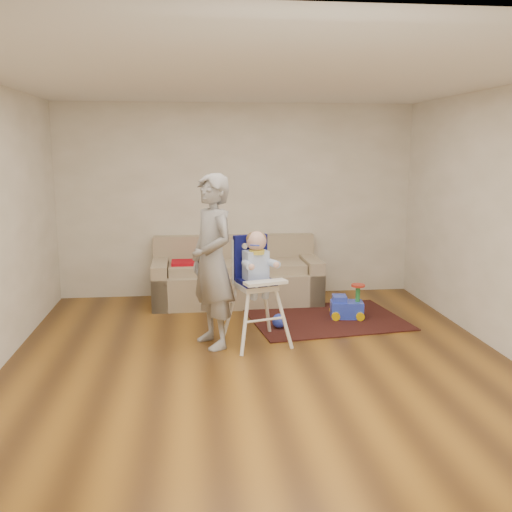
{
  "coord_description": "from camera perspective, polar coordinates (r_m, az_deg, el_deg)",
  "views": [
    {
      "loc": [
        -0.63,
        -5.28,
        2.09
      ],
      "look_at": [
        0.0,
        0.4,
        1.0
      ],
      "focal_mm": 40.0,
      "sensor_mm": 36.0,
      "label": 1
    }
  ],
  "objects": [
    {
      "name": "high_chair",
      "position": [
        6.07,
        0.05,
        -3.43
      ],
      "size": [
        0.71,
        0.71,
        1.24
      ],
      "rotation": [
        0.0,
        0.0,
        0.29
      ],
      "color": "white",
      "rests_on": "ground"
    },
    {
      "name": "ground",
      "position": [
        5.71,
        0.45,
        -10.66
      ],
      "size": [
        5.5,
        5.5,
        0.0
      ],
      "primitive_type": "plane",
      "color": "#492D13",
      "rests_on": "ground"
    },
    {
      "name": "toy_ball",
      "position": [
        6.71,
        2.33,
        -6.49
      ],
      "size": [
        0.17,
        0.17,
        0.17
      ],
      "primitive_type": "sphere",
      "color": "blue",
      "rests_on": "area_rug"
    },
    {
      "name": "ride_on_toy",
      "position": [
        7.15,
        9.09,
        -4.44
      ],
      "size": [
        0.43,
        0.33,
        0.43
      ],
      "primitive_type": null,
      "rotation": [
        0.0,
        0.0,
        -0.14
      ],
      "color": "blue",
      "rests_on": "area_rug"
    },
    {
      "name": "side_table",
      "position": [
        7.7,
        -8.62,
        -3.33
      ],
      "size": [
        0.46,
        0.46,
        0.46
      ],
      "primitive_type": null,
      "color": "black",
      "rests_on": "ground"
    },
    {
      "name": "area_rug",
      "position": [
        7.13,
        7.04,
        -6.27
      ],
      "size": [
        1.98,
        1.59,
        0.01
      ],
      "primitive_type": "cube",
      "rotation": [
        0.0,
        0.0,
        0.14
      ],
      "color": "black",
      "rests_on": "ground"
    },
    {
      "name": "sofa",
      "position": [
        7.78,
        -1.97,
        -1.47
      ],
      "size": [
        2.28,
        0.96,
        0.87
      ],
      "rotation": [
        0.0,
        0.0,
        0.01
      ],
      "color": "tan",
      "rests_on": "ground"
    },
    {
      "name": "room_envelope",
      "position": [
        5.84,
        -0.14,
        8.69
      ],
      "size": [
        5.04,
        5.52,
        2.72
      ],
      "color": "beige",
      "rests_on": "ground"
    },
    {
      "name": "adult",
      "position": [
        5.98,
        -4.4,
        -0.56
      ],
      "size": [
        0.68,
        0.79,
        1.83
      ],
      "primitive_type": "imported",
      "rotation": [
        0.0,
        0.0,
        -1.14
      ],
      "color": "gray",
      "rests_on": "ground"
    }
  ]
}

